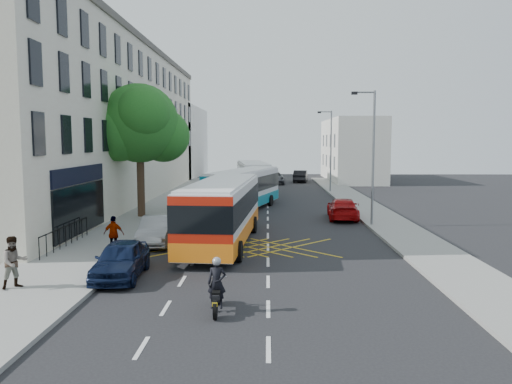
# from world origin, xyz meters

# --- Properties ---
(ground) EXTENTS (120.00, 120.00, 0.00)m
(ground) POSITION_xyz_m (0.00, 0.00, 0.00)
(ground) COLOR black
(ground) RESTS_ON ground
(pavement_left) EXTENTS (5.00, 70.00, 0.15)m
(pavement_left) POSITION_xyz_m (-8.50, 15.00, 0.07)
(pavement_left) COLOR gray
(pavement_left) RESTS_ON ground
(pavement_right) EXTENTS (3.00, 70.00, 0.15)m
(pavement_right) POSITION_xyz_m (7.50, 15.00, 0.07)
(pavement_right) COLOR gray
(pavement_right) RESTS_ON ground
(terrace_main) EXTENTS (8.30, 45.00, 13.50)m
(terrace_main) POSITION_xyz_m (-14.00, 24.49, 6.76)
(terrace_main) COLOR beige
(terrace_main) RESTS_ON ground
(terrace_far) EXTENTS (8.00, 20.00, 10.00)m
(terrace_far) POSITION_xyz_m (-14.00, 55.00, 5.00)
(terrace_far) COLOR silver
(terrace_far) RESTS_ON ground
(building_right) EXTENTS (6.00, 18.00, 8.00)m
(building_right) POSITION_xyz_m (11.00, 48.00, 4.00)
(building_right) COLOR silver
(building_right) RESTS_ON ground
(street_tree) EXTENTS (6.30, 5.70, 8.80)m
(street_tree) POSITION_xyz_m (-8.51, 14.97, 6.29)
(street_tree) COLOR #382619
(street_tree) RESTS_ON pavement_left
(lamp_near) EXTENTS (1.45, 0.15, 8.00)m
(lamp_near) POSITION_xyz_m (6.20, 12.00, 4.62)
(lamp_near) COLOR slate
(lamp_near) RESTS_ON pavement_right
(lamp_far) EXTENTS (1.45, 0.15, 8.00)m
(lamp_far) POSITION_xyz_m (6.20, 32.00, 4.62)
(lamp_far) COLOR slate
(lamp_far) RESTS_ON pavement_right
(railings) EXTENTS (0.08, 5.60, 1.14)m
(railings) POSITION_xyz_m (-9.70, 5.30, 0.72)
(railings) COLOR black
(railings) RESTS_ON pavement_left
(bus_near) EXTENTS (3.41, 11.51, 3.19)m
(bus_near) POSITION_xyz_m (-2.29, 6.85, 1.68)
(bus_near) COLOR silver
(bus_near) RESTS_ON ground
(bus_mid) EXTENTS (5.39, 11.09, 3.04)m
(bus_mid) POSITION_xyz_m (-1.78, 19.05, 1.60)
(bus_mid) COLOR silver
(bus_mid) RESTS_ON ground
(bus_far) EXTENTS (3.82, 11.28, 3.11)m
(bus_far) POSITION_xyz_m (-1.40, 30.42, 1.64)
(bus_far) COLOR silver
(bus_far) RESTS_ON ground
(motorbike) EXTENTS (0.58, 1.93, 1.71)m
(motorbike) POSITION_xyz_m (-1.57, -3.29, 0.80)
(motorbike) COLOR black
(motorbike) RESTS_ON ground
(parked_car_blue) EXTENTS (1.84, 4.20, 1.41)m
(parked_car_blue) POSITION_xyz_m (-5.60, 0.44, 0.70)
(parked_car_blue) COLOR #0D1836
(parked_car_blue) RESTS_ON ground
(parked_car_silver) EXTENTS (1.70, 4.33, 1.40)m
(parked_car_silver) POSITION_xyz_m (-5.60, 6.64, 0.70)
(parked_car_silver) COLOR #979A9E
(parked_car_silver) RESTS_ON ground
(red_hatchback) EXTENTS (2.33, 4.93, 1.39)m
(red_hatchback) POSITION_xyz_m (4.99, 15.02, 0.70)
(red_hatchback) COLOR #A70708
(red_hatchback) RESTS_ON ground
(distant_car_grey) EXTENTS (2.43, 5.17, 1.43)m
(distant_car_grey) POSITION_xyz_m (0.78, 42.08, 0.72)
(distant_car_grey) COLOR #47494F
(distant_car_grey) RESTS_ON ground
(distant_car_dark) EXTENTS (2.18, 4.70, 1.49)m
(distant_car_dark) POSITION_xyz_m (4.16, 44.84, 0.75)
(distant_car_dark) COLOR black
(distant_car_dark) RESTS_ON ground
(pedestrian_near) EXTENTS (1.11, 1.10, 1.81)m
(pedestrian_near) POSITION_xyz_m (-8.71, -1.47, 1.05)
(pedestrian_near) COLOR gray
(pedestrian_near) RESTS_ON pavement_left
(pedestrian_far) EXTENTS (1.01, 0.51, 1.66)m
(pedestrian_far) POSITION_xyz_m (-7.00, 4.13, 0.98)
(pedestrian_far) COLOR gray
(pedestrian_far) RESTS_ON pavement_left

